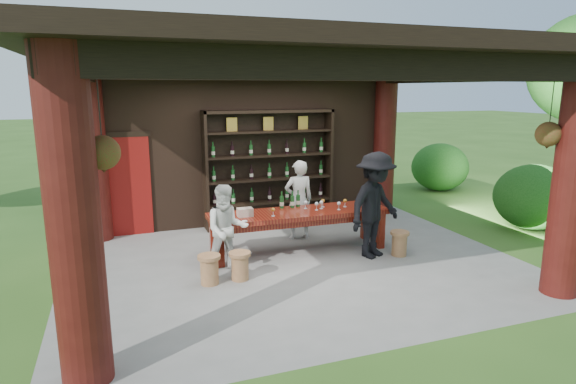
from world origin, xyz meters
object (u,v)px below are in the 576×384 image
object	(u,v)px
stool_near_left	(240,265)
stool_far_left	(209,269)
stool_near_right	(399,243)
wine_shelf	(269,168)
guest_woman	(227,229)
host	(299,200)
napkin_basket	(245,212)
guest_man	(375,205)
tasting_table	(299,217)

from	to	relation	value
stool_near_left	stool_far_left	xyz separation A→B (m)	(-0.47, -0.01, 0.01)
stool_near_right	wine_shelf	bearing A→B (deg)	119.76
guest_woman	stool_far_left	bearing A→B (deg)	-129.53
stool_near_right	host	bearing A→B (deg)	130.76
stool_near_right	napkin_basket	world-z (taller)	napkin_basket
host	napkin_basket	xyz separation A→B (m)	(-1.27, -0.73, 0.04)
guest_man	napkin_basket	xyz separation A→B (m)	(-2.13, 0.68, -0.10)
wine_shelf	guest_man	size ratio (longest dim) A/B	1.51
stool_far_left	napkin_basket	world-z (taller)	napkin_basket
stool_near_left	napkin_basket	xyz separation A→B (m)	(0.33, 0.92, 0.59)
guest_woman	napkin_basket	size ratio (longest dim) A/B	5.50
stool_near_left	guest_man	bearing A→B (deg)	5.57
stool_near_left	stool_near_right	xyz separation A→B (m)	(2.92, 0.13, -0.00)
stool_near_right	guest_man	xyz separation A→B (m)	(-0.45, 0.11, 0.69)
host	napkin_basket	bearing A→B (deg)	33.32
host	tasting_table	bearing A→B (deg)	72.51
tasting_table	stool_near_right	distance (m)	1.83
host	guest_woman	world-z (taller)	host
stool_near_left	host	xyz separation A→B (m)	(1.60, 1.66, 0.54)
wine_shelf	tasting_table	xyz separation A→B (m)	(-0.05, -1.89, -0.60)
tasting_table	guest_man	distance (m)	1.36
tasting_table	stool_far_left	distance (m)	2.07
stool_near_right	napkin_basket	xyz separation A→B (m)	(-2.58, 0.80, 0.59)
stool_far_left	stool_near_left	bearing A→B (deg)	1.48
tasting_table	stool_far_left	bearing A→B (deg)	-152.20
guest_woman	guest_man	distance (m)	2.58
wine_shelf	stool_near_right	xyz separation A→B (m)	(1.54, -2.70, -1.00)
host	stool_near_right	bearing A→B (deg)	134.03
guest_woman	napkin_basket	xyz separation A→B (m)	(0.44, 0.55, 0.11)
stool_near_left	stool_near_right	bearing A→B (deg)	2.48
guest_woman	napkin_basket	bearing A→B (deg)	54.88
stool_near_left	stool_far_left	bearing A→B (deg)	-178.52
tasting_table	host	distance (m)	0.78
wine_shelf	stool_far_left	size ratio (longest dim) A/B	6.13
wine_shelf	guest_man	xyz separation A→B (m)	(1.09, -2.59, -0.31)
guest_woman	napkin_basket	distance (m)	0.71
stool_near_left	stool_near_right	distance (m)	2.92
wine_shelf	stool_near_right	distance (m)	3.27
stool_far_left	host	distance (m)	2.71
tasting_table	host	size ratio (longest dim) A/B	2.08
wine_shelf	guest_woman	world-z (taller)	wine_shelf
tasting_table	stool_near_left	world-z (taller)	tasting_table
stool_near_right	guest_woman	size ratio (longest dim) A/B	0.31
host	stool_near_left	bearing A→B (deg)	49.27
stool_near_left	guest_woman	xyz separation A→B (m)	(-0.11, 0.37, 0.48)
tasting_table	guest_woman	bearing A→B (deg)	-158.61
stool_near_right	napkin_basket	bearing A→B (deg)	162.86
stool_far_left	guest_woman	world-z (taller)	guest_woman
stool_near_left	guest_woman	bearing A→B (deg)	106.38
guest_man	stool_near_left	bearing A→B (deg)	161.22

